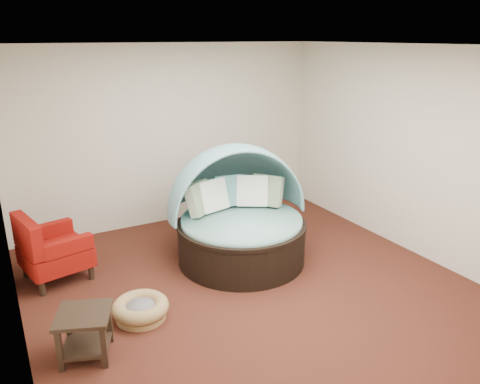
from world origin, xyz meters
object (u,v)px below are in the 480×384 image
red_armchair (51,250)px  side_table (85,328)px  pet_basket (141,309)px  canopy_daybed (239,208)px

red_armchair → side_table: (0.06, -1.71, -0.10)m
pet_basket → red_armchair: size_ratio=0.75×
pet_basket → side_table: (-0.64, -0.36, 0.19)m
pet_basket → side_table: 0.76m
canopy_daybed → red_armchair: size_ratio=2.24×
red_armchair → side_table: bearing=-100.3°
canopy_daybed → red_armchair: bearing=174.8°
canopy_daybed → pet_basket: canopy_daybed is taller
canopy_daybed → pet_basket: 1.90m
canopy_daybed → side_table: size_ratio=3.19×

